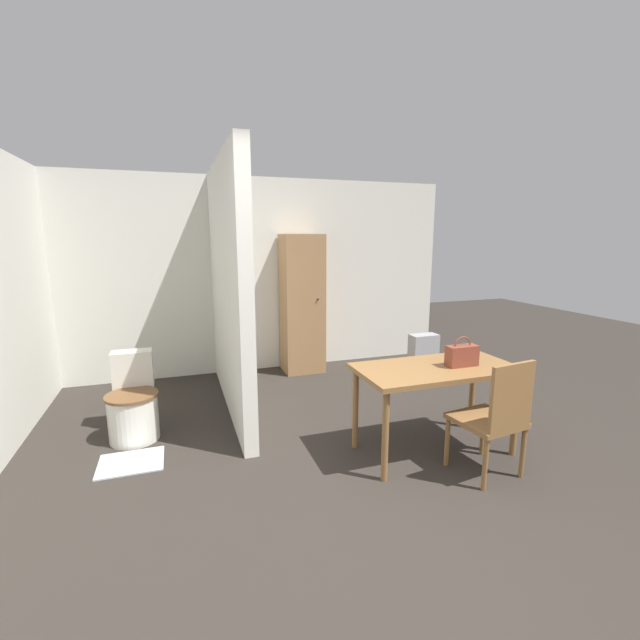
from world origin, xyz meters
The scene contains 10 objects.
ground_plane centered at (0.00, 0.00, 0.00)m, with size 16.00×16.00×0.00m, color #2D2823.
wall_back centered at (0.00, 3.73, 1.25)m, with size 5.49×0.12×2.50m.
partition_wall centered at (-0.40, 2.50, 1.25)m, with size 0.12×2.34×2.50m.
dining_table centered at (1.05, 0.96, 0.65)m, with size 1.29×0.66×0.73m.
wooden_chair centered at (1.24, 0.49, 0.48)m, with size 0.49×0.49×0.91m.
toilet centered at (-1.32, 2.05, 0.29)m, with size 0.44×0.59×0.73m.
handbag centered at (1.25, 0.92, 0.82)m, with size 0.26×0.11×0.24m.
wooden_cabinet centered at (0.65, 3.43, 0.90)m, with size 0.51×0.48×1.79m.
bath_mat centered at (-1.32, 1.56, 0.01)m, with size 0.49×0.39×0.01m.
space_heater centered at (1.99, 2.63, 0.28)m, with size 0.35×0.19×0.56m.
Camera 1 is at (-0.91, -1.86, 1.76)m, focal length 24.00 mm.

